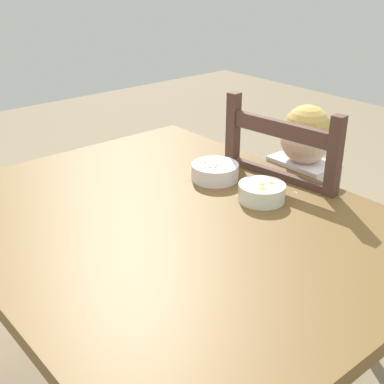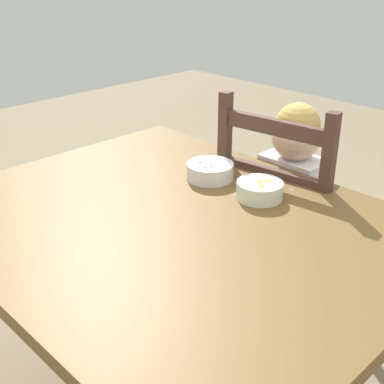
# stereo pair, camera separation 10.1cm
# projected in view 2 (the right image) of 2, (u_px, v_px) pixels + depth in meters

# --- Properties ---
(dining_table) EXTENTS (1.31, 1.04, 0.77)m
(dining_table) POSITION_uv_depth(u_px,v_px,m) (174.00, 249.00, 1.47)
(dining_table) COLOR brown
(dining_table) RESTS_ON ground
(dining_chair) EXTENTS (0.47, 0.47, 1.02)m
(dining_chair) POSITION_uv_depth(u_px,v_px,m) (286.00, 236.00, 1.92)
(dining_chair) COLOR #4A3028
(dining_chair) RESTS_ON ground
(child_figure) EXTENTS (0.32, 0.31, 0.98)m
(child_figure) POSITION_uv_depth(u_px,v_px,m) (287.00, 195.00, 1.85)
(child_figure) COLOR white
(child_figure) RESTS_ON ground
(bowl_of_peas) EXTENTS (0.15, 0.15, 0.05)m
(bowl_of_peas) POSITION_uv_depth(u_px,v_px,m) (210.00, 171.00, 1.67)
(bowl_of_peas) COLOR white
(bowl_of_peas) RESTS_ON dining_table
(bowl_of_carrots) EXTENTS (0.14, 0.14, 0.05)m
(bowl_of_carrots) POSITION_uv_depth(u_px,v_px,m) (260.00, 190.00, 1.54)
(bowl_of_carrots) COLOR white
(bowl_of_carrots) RESTS_ON dining_table
(spoon) EXTENTS (0.14, 0.04, 0.01)m
(spoon) POSITION_uv_depth(u_px,v_px,m) (249.00, 187.00, 1.61)
(spoon) COLOR silver
(spoon) RESTS_ON dining_table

